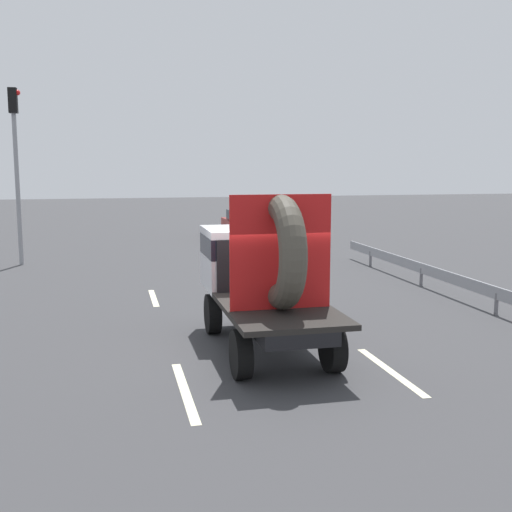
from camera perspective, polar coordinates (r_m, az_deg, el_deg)
The scene contains 9 objects.
ground_plane at distance 12.96m, azimuth 0.24°, elevation -8.51°, with size 120.00×120.00×0.00m, color #38383A.
flatbed_truck at distance 13.12m, azimuth 0.40°, elevation -1.25°, with size 2.02×4.93×3.21m.
distant_sedan at distance 32.46m, azimuth -0.91°, elevation 3.00°, with size 1.84×4.30×1.40m.
traffic_light at distance 25.04m, azimuth -20.88°, elevation 8.74°, with size 0.42×0.36×6.49m.
guardrail at distance 18.55m, azimuth 17.56°, elevation -2.08°, with size 0.10×15.76×0.71m.
lane_dash_left_near at distance 10.81m, azimuth -6.45°, elevation -12.01°, with size 2.90×0.16×0.01m, color beige.
lane_dash_left_far at distance 18.09m, azimuth -9.24°, elevation -3.75°, with size 2.29×0.16×0.01m, color beige.
lane_dash_right_near at distance 11.97m, azimuth 12.04°, elevation -10.12°, with size 2.78×0.16×0.01m, color beige.
lane_dash_right_far at distance 19.32m, azimuth 1.91°, elevation -2.88°, with size 2.45×0.16×0.01m, color beige.
Camera 1 is at (-2.85, -12.07, 3.75)m, focal length 44.27 mm.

